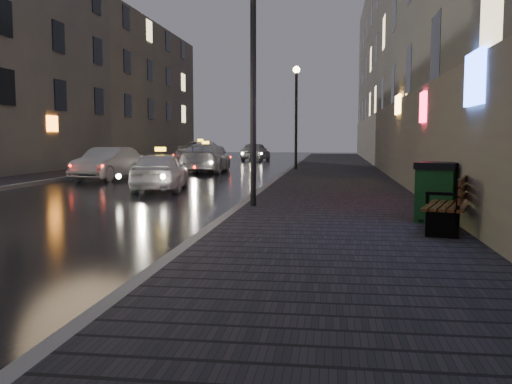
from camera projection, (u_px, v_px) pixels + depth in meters
ground at (68, 264)px, 8.18m from camera, size 120.00×120.00×0.00m
sidewalk at (336, 172)px, 28.37m from camera, size 4.60×58.00×0.15m
curb at (288, 172)px, 28.69m from camera, size 0.20×58.00×0.15m
sidewalk_far at (95, 170)px, 30.04m from camera, size 2.40×58.00×0.15m
curb_far at (118, 170)px, 29.87m from camera, size 0.20×58.00×0.15m
building_near at (396, 51)px, 31.27m from camera, size 1.80×50.00×13.00m
building_far_c at (127, 93)px, 47.92m from camera, size 6.00×22.00×11.00m
lamp_near at (253, 66)px, 13.52m from camera, size 0.36×0.36×5.28m
lamp_far at (296, 104)px, 29.30m from camera, size 0.36×0.36×5.28m
bench at (453, 203)px, 10.14m from camera, size 1.21×2.06×0.99m
trash_bin at (438, 192)px, 11.17m from camera, size 1.01×1.01×1.18m
taxi_near at (161, 171)px, 19.32m from camera, size 2.08×4.10×1.34m
car_left_mid at (108, 164)px, 24.29m from camera, size 1.82×4.29×1.38m
taxi_mid at (206, 158)px, 29.41m from camera, size 2.28×5.14×1.47m
taxi_far at (200, 153)px, 37.86m from camera, size 2.67×5.60×1.54m
car_far at (256, 152)px, 43.46m from camera, size 2.06×4.25×1.40m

